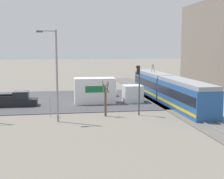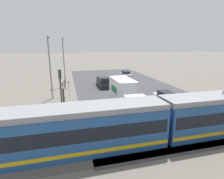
{
  "view_description": "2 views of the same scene",
  "coord_description": "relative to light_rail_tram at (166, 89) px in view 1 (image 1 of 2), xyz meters",
  "views": [
    {
      "loc": [
        44.05,
        5.82,
        7.38
      ],
      "look_at": [
        1.96,
        12.67,
        1.65
      ],
      "focal_mm": 50.0,
      "sensor_mm": 36.0,
      "label": 1
    },
    {
      "loc": [
        10.56,
        32.07,
        7.84
      ],
      "look_at": [
        4.46,
        8.4,
        1.6
      ],
      "focal_mm": 28.0,
      "sensor_mm": 36.0,
      "label": 2
    }
  ],
  "objects": [
    {
      "name": "street_tree",
      "position": [
        8.04,
        -9.65,
        -0.04
      ],
      "size": [
        0.92,
        0.77,
        3.85
      ],
      "color": "brown",
      "rests_on": "ground"
    },
    {
      "name": "light_rail_tram",
      "position": [
        0.0,
        0.0,
        0.0
      ],
      "size": [
        25.79,
        2.79,
        4.65
      ],
      "color": "#235193",
      "rests_on": "ground"
    },
    {
      "name": "rail_bed",
      "position": [
        -3.17,
        0.0,
        -1.74
      ],
      "size": [
        59.93,
        4.4,
        0.22
      ],
      "color": "#5B5954",
      "rests_on": "ground"
    },
    {
      "name": "traffic_light_pole",
      "position": [
        8.14,
        -6.02,
        1.74
      ],
      "size": [
        0.28,
        0.47,
        5.47
      ],
      "color": "#47474C",
      "rests_on": "ground"
    },
    {
      "name": "no_parking_sign",
      "position": [
        7.35,
        -15.57,
        -0.32
      ],
      "size": [
        0.32,
        0.08,
        2.42
      ],
      "color": "gray",
      "rests_on": "ground"
    },
    {
      "name": "box_truck",
      "position": [
        0.23,
        -8.75,
        -0.16
      ],
      "size": [
        2.47,
        9.06,
        3.36
      ],
      "color": "silver",
      "rests_on": "ground"
    },
    {
      "name": "ground_plane",
      "position": [
        -3.17,
        -20.1,
        -1.79
      ],
      "size": [
        320.0,
        320.0,
        0.0
      ],
      "primitive_type": "plane",
      "color": "slate"
    },
    {
      "name": "sedan_car_0",
      "position": [
        -5.54,
        -8.4,
        -1.05
      ],
      "size": [
        1.85,
        4.52,
        1.6
      ],
      "rotation": [
        0.0,
        0.0,
        3.14
      ],
      "color": "silver",
      "rests_on": "ground"
    },
    {
      "name": "road_surface",
      "position": [
        -3.17,
        -20.1,
        -1.75
      ],
      "size": [
        18.53,
        45.11,
        0.08
      ],
      "color": "#424247",
      "rests_on": "ground"
    },
    {
      "name": "pickup_truck",
      "position": [
        0.78,
        -20.03,
        -1.0
      ],
      "size": [
        1.94,
        5.54,
        1.87
      ],
      "color": "black",
      "rests_on": "ground"
    },
    {
      "name": "street_lamp_mid_block",
      "position": [
        9.77,
        -14.91,
        3.41
      ],
      "size": [
        0.36,
        1.95,
        9.11
      ],
      "color": "gray",
      "rests_on": "ground"
    }
  ]
}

